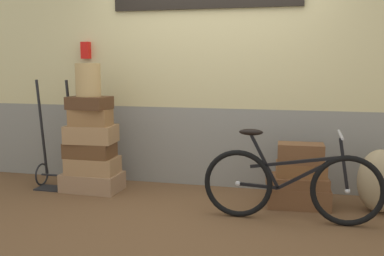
# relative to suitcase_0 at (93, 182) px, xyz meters

# --- Properties ---
(ground) EXTENTS (9.50, 5.20, 0.06)m
(ground) POSITION_rel_suitcase_0_xyz_m (1.28, -0.25, -0.13)
(ground) COLOR brown
(station_building) EXTENTS (7.50, 0.74, 3.06)m
(station_building) POSITION_rel_suitcase_0_xyz_m (1.29, 0.60, 1.43)
(station_building) COLOR gray
(station_building) RESTS_ON ground
(suitcase_0) EXTENTS (0.66, 0.43, 0.20)m
(suitcase_0) POSITION_rel_suitcase_0_xyz_m (0.00, 0.00, 0.00)
(suitcase_0) COLOR #937051
(suitcase_0) RESTS_ON ground
(suitcase_1) EXTENTS (0.56, 0.38, 0.19)m
(suitcase_1) POSITION_rel_suitcase_0_xyz_m (0.02, -0.01, 0.19)
(suitcase_1) COLOR #9E754C
(suitcase_1) RESTS_ON suitcase_0
(suitcase_2) EXTENTS (0.53, 0.34, 0.17)m
(suitcase_2) POSITION_rel_suitcase_0_xyz_m (-0.01, -0.02, 0.37)
(suitcase_2) COLOR brown
(suitcase_2) RESTS_ON suitcase_1
(suitcase_3) EXTENTS (0.56, 0.39, 0.20)m
(suitcase_3) POSITION_rel_suitcase_0_xyz_m (0.01, -0.02, 0.55)
(suitcase_3) COLOR #9E754C
(suitcase_3) RESTS_ON suitcase_2
(suitcase_4) EXTENTS (0.45, 0.31, 0.18)m
(suitcase_4) POSITION_rel_suitcase_0_xyz_m (0.02, -0.04, 0.74)
(suitcase_4) COLOR olive
(suitcase_4) RESTS_ON suitcase_3
(suitcase_5) EXTENTS (0.46, 0.36, 0.14)m
(suitcase_5) POSITION_rel_suitcase_0_xyz_m (0.02, -0.06, 0.90)
(suitcase_5) COLOR #4C2D19
(suitcase_5) RESTS_ON suitcase_4
(suitcase_6) EXTENTS (0.64, 0.43, 0.20)m
(suitcase_6) POSITION_rel_suitcase_0_xyz_m (2.28, -0.00, -0.00)
(suitcase_6) COLOR brown
(suitcase_6) RESTS_ON ground
(suitcase_7) EXTENTS (0.64, 0.42, 0.11)m
(suitcase_7) POSITION_rel_suitcase_0_xyz_m (2.26, -0.03, 0.16)
(suitcase_7) COLOR brown
(suitcase_7) RESTS_ON suitcase_6
(suitcase_8) EXTENTS (0.51, 0.33, 0.13)m
(suitcase_8) POSITION_rel_suitcase_0_xyz_m (2.30, 0.00, 0.28)
(suitcase_8) COLOR brown
(suitcase_8) RESTS_ON suitcase_7
(suitcase_9) EXTENTS (0.46, 0.27, 0.20)m
(suitcase_9) POSITION_rel_suitcase_0_xyz_m (2.29, -0.01, 0.44)
(suitcase_9) COLOR brown
(suitcase_9) RESTS_ON suitcase_8
(wicker_basket) EXTENTS (0.27, 0.27, 0.36)m
(wicker_basket) POSITION_rel_suitcase_0_xyz_m (0.00, -0.03, 1.15)
(wicker_basket) COLOR tan
(wicker_basket) RESTS_ON suitcase_5
(luggage_trolley) EXTENTS (0.46, 0.35, 1.25)m
(luggage_trolley) POSITION_rel_suitcase_0_xyz_m (-0.46, 0.02, 0.19)
(luggage_trolley) COLOR black
(luggage_trolley) RESTS_ON ground
(burlap_sack) EXTENTS (0.42, 0.36, 0.62)m
(burlap_sack) POSITION_rel_suitcase_0_xyz_m (3.04, -0.02, 0.21)
(burlap_sack) COLOR #9E8966
(burlap_sack) RESTS_ON ground
(bicycle) EXTENTS (1.61, 0.46, 0.84)m
(bicycle) POSITION_rel_suitcase_0_xyz_m (2.21, -0.48, 0.24)
(bicycle) COLOR black
(bicycle) RESTS_ON ground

